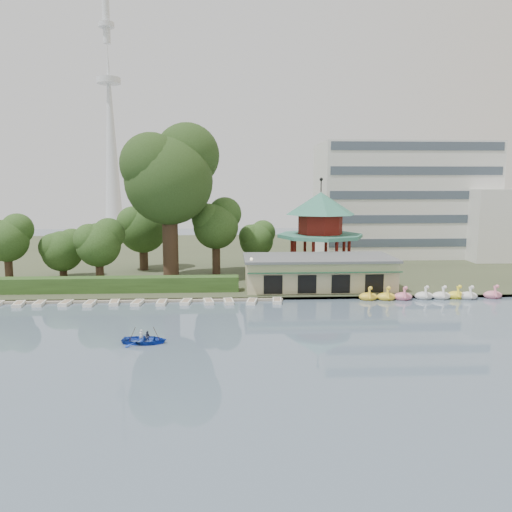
{
  "coord_description": "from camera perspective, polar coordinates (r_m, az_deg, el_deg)",
  "views": [
    {
      "loc": [
        -0.95,
        -38.96,
        13.32
      ],
      "look_at": [
        2.0,
        18.0,
        5.0
      ],
      "focal_mm": 35.0,
      "sensor_mm": 36.0,
      "label": 1
    }
  ],
  "objects": [
    {
      "name": "swan_boats",
      "position": [
        61.52,
        19.29,
        -4.3
      ],
      "size": [
        17.03,
        2.15,
        1.92
      ],
      "color": "yellow",
      "rests_on": "ground"
    },
    {
      "name": "boathouse",
      "position": [
        62.87,
        7.12,
        -1.8
      ],
      "size": [
        18.6,
        9.39,
        3.9
      ],
      "color": "#C1B88B",
      "rests_on": "shore"
    },
    {
      "name": "dock",
      "position": [
        58.74,
        -13.78,
        -4.93
      ],
      "size": [
        34.0,
        1.6,
        0.24
      ],
      "primitive_type": "cube",
      "color": "gray",
      "rests_on": "ground"
    },
    {
      "name": "embankment",
      "position": [
        57.79,
        -1.95,
        -4.88
      ],
      "size": [
        220.0,
        0.6,
        0.3
      ],
      "primitive_type": "cube",
      "color": "gray",
      "rests_on": "ground"
    },
    {
      "name": "pavilion",
      "position": [
        72.37,
        7.37,
        3.6
      ],
      "size": [
        12.4,
        12.4,
        13.5
      ],
      "color": "#C1B88B",
      "rests_on": "shore"
    },
    {
      "name": "shore",
      "position": [
        91.91,
        -2.34,
        0.08
      ],
      "size": [
        220.0,
        70.0,
        0.4
      ],
      "primitive_type": "cube",
      "color": "#424930",
      "rests_on": "ground"
    },
    {
      "name": "moored_rowboats",
      "position": [
        57.29,
        -13.4,
        -5.19
      ],
      "size": [
        32.13,
        2.75,
        0.36
      ],
      "color": "white",
      "rests_on": "ground"
    },
    {
      "name": "small_trees",
      "position": [
        72.29,
        -13.27,
        2.58
      ],
      "size": [
        38.86,
        16.53,
        10.99
      ],
      "color": "#3A281C",
      "rests_on": "shore"
    },
    {
      "name": "broadcast_tower",
      "position": [
        184.77,
        -16.31,
        14.39
      ],
      "size": [
        8.0,
        8.0,
        96.0
      ],
      "color": "silver",
      "rests_on": "ground"
    },
    {
      "name": "ground_plane",
      "position": [
        41.19,
        -1.51,
        -10.57
      ],
      "size": [
        220.0,
        220.0,
        0.0
      ],
      "primitive_type": "plane",
      "color": "slate",
      "rests_on": "ground"
    },
    {
      "name": "lamp_post",
      "position": [
        58.86,
        -0.54,
        -1.46
      ],
      "size": [
        0.36,
        0.36,
        4.28
      ],
      "color": "black",
      "rests_on": "shore"
    },
    {
      "name": "hedge",
      "position": [
        62.27,
        -15.97,
        -3.16
      ],
      "size": [
        30.0,
        2.0,
        1.8
      ],
      "primitive_type": "cube",
      "color": "#30501F",
      "rests_on": "shore"
    },
    {
      "name": "rowboat_with_passengers",
      "position": [
        43.45,
        -12.63,
        -9.01
      ],
      "size": [
        5.53,
        4.19,
        2.01
      ],
      "color": "#193CB4",
      "rests_on": "ground"
    },
    {
      "name": "office_building",
      "position": [
        94.23,
        18.03,
        5.71
      ],
      "size": [
        38.0,
        18.0,
        20.0
      ],
      "color": "silver",
      "rests_on": "shore"
    },
    {
      "name": "big_tree",
      "position": [
        67.63,
        -9.8,
        9.37
      ],
      "size": [
        12.74,
        11.88,
        21.0
      ],
      "color": "#3A281C",
      "rests_on": "shore"
    }
  ]
}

